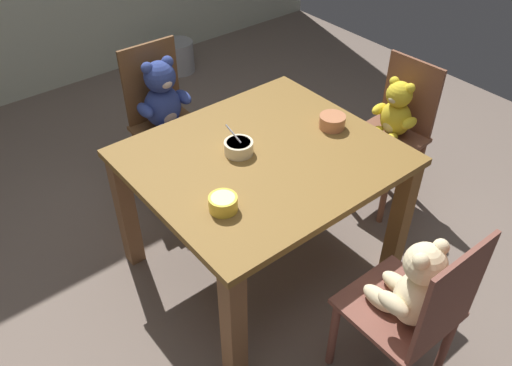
% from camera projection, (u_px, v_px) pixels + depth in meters
% --- Properties ---
extents(ground_plane, '(5.20, 5.20, 0.04)m').
position_uv_depth(ground_plane, '(262.00, 264.00, 2.85)').
color(ground_plane, '#6E5F55').
extents(dining_table, '(1.14, 1.01, 0.71)m').
position_uv_depth(dining_table, '(263.00, 176.00, 2.46)').
color(dining_table, brown).
rests_on(dining_table, ground_plane).
extents(teddy_chair_far_center, '(0.39, 0.38, 0.90)m').
position_uv_depth(teddy_chair_far_center, '(164.00, 106.00, 3.00)').
color(teddy_chair_far_center, brown).
rests_on(teddy_chair_far_center, ground_plane).
extents(teddy_chair_near_front, '(0.39, 0.40, 0.88)m').
position_uv_depth(teddy_chair_near_front, '(414.00, 296.00, 1.97)').
color(teddy_chair_near_front, brown).
rests_on(teddy_chair_near_front, ground_plane).
extents(teddy_chair_near_right, '(0.41, 0.39, 0.85)m').
position_uv_depth(teddy_chair_near_right, '(394.00, 121.00, 2.96)').
color(teddy_chair_near_right, brown).
rests_on(teddy_chair_near_right, ground_plane).
extents(porridge_bowl_yellow_near_left, '(0.12, 0.12, 0.06)m').
position_uv_depth(porridge_bowl_yellow_near_left, '(223.00, 203.00, 2.08)').
color(porridge_bowl_yellow_near_left, yellow).
rests_on(porridge_bowl_yellow_near_left, dining_table).
extents(porridge_bowl_cream_center, '(0.13, 0.14, 0.13)m').
position_uv_depth(porridge_bowl_cream_center, '(239.00, 147.00, 2.38)').
color(porridge_bowl_cream_center, beige).
rests_on(porridge_bowl_cream_center, dining_table).
extents(porridge_bowl_terracotta_near_right, '(0.13, 0.13, 0.06)m').
position_uv_depth(porridge_bowl_terracotta_near_right, '(332.00, 121.00, 2.54)').
color(porridge_bowl_terracotta_near_right, '#BD754E').
rests_on(porridge_bowl_terracotta_near_right, dining_table).
extents(metal_pail, '(0.26, 0.26, 0.26)m').
position_uv_depth(metal_pail, '(178.00, 57.00, 4.46)').
color(metal_pail, '#93969B').
rests_on(metal_pail, ground_plane).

